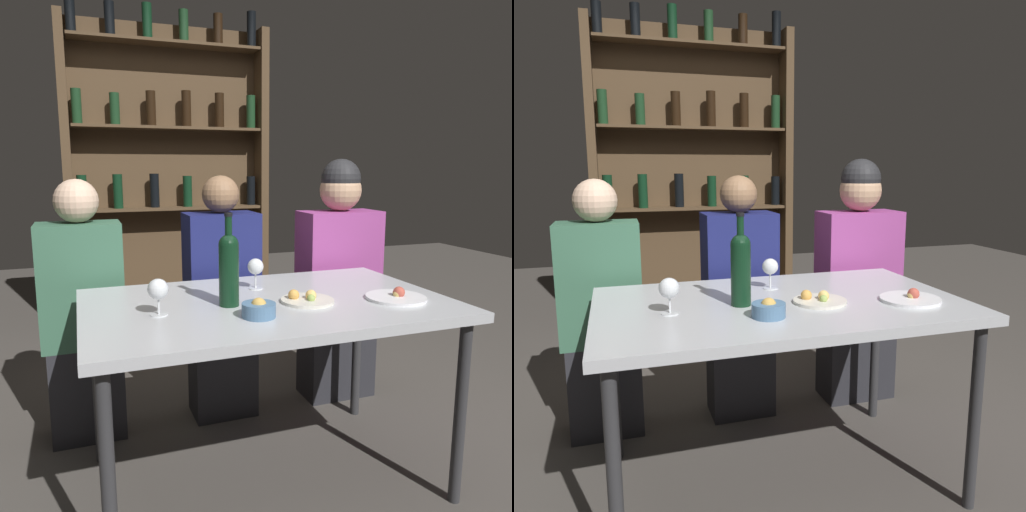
# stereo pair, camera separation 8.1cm
# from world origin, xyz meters

# --- Properties ---
(ground_plane) EXTENTS (10.00, 10.00, 0.00)m
(ground_plane) POSITION_xyz_m (0.00, 0.00, 0.00)
(ground_plane) COLOR #47423D
(dining_table) EXTENTS (1.37, 0.85, 0.75)m
(dining_table) POSITION_xyz_m (0.00, 0.00, 0.69)
(dining_table) COLOR #B7BABF
(dining_table) RESTS_ON ground_plane
(wine_rack_wall) EXTENTS (1.48, 0.21, 2.37)m
(wine_rack_wall) POSITION_xyz_m (0.00, 2.04, 1.23)
(wine_rack_wall) COLOR #4C3823
(wine_rack_wall) RESTS_ON ground_plane
(wine_bottle) EXTENTS (0.07, 0.07, 0.34)m
(wine_bottle) POSITION_xyz_m (-0.16, -0.02, 0.90)
(wine_bottle) COLOR black
(wine_bottle) RESTS_ON dining_table
(wine_glass_0) EXTENTS (0.07, 0.07, 0.13)m
(wine_glass_0) POSITION_xyz_m (-0.42, -0.06, 0.84)
(wine_glass_0) COLOR silver
(wine_glass_0) RESTS_ON dining_table
(wine_glass_1) EXTENTS (0.07, 0.07, 0.13)m
(wine_glass_1) POSITION_xyz_m (0.02, 0.19, 0.84)
(wine_glass_1) COLOR silver
(wine_glass_1) RESTS_ON dining_table
(food_plate_0) EXTENTS (0.23, 0.23, 0.05)m
(food_plate_0) POSITION_xyz_m (0.47, -0.15, 0.76)
(food_plate_0) COLOR white
(food_plate_0) RESTS_ON dining_table
(food_plate_1) EXTENTS (0.20, 0.20, 0.05)m
(food_plate_1) POSITION_xyz_m (0.13, -0.07, 0.76)
(food_plate_1) COLOR silver
(food_plate_1) RESTS_ON dining_table
(snack_bowl) EXTENTS (0.12, 0.12, 0.07)m
(snack_bowl) POSITION_xyz_m (-0.10, -0.19, 0.78)
(snack_bowl) COLOR #4C7299
(snack_bowl) RESTS_ON dining_table
(seated_person_left) EXTENTS (0.36, 0.22, 1.20)m
(seated_person_left) POSITION_xyz_m (-0.66, 0.61, 0.57)
(seated_person_left) COLOR #26262B
(seated_person_left) RESTS_ON ground_plane
(seated_person_center) EXTENTS (0.35, 0.22, 1.21)m
(seated_person_center) POSITION_xyz_m (-0.01, 0.61, 0.57)
(seated_person_center) COLOR #26262B
(seated_person_center) RESTS_ON ground_plane
(seated_person_right) EXTENTS (0.42, 0.22, 1.30)m
(seated_person_right) POSITION_xyz_m (0.64, 0.61, 0.64)
(seated_person_right) COLOR #26262B
(seated_person_right) RESTS_ON ground_plane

